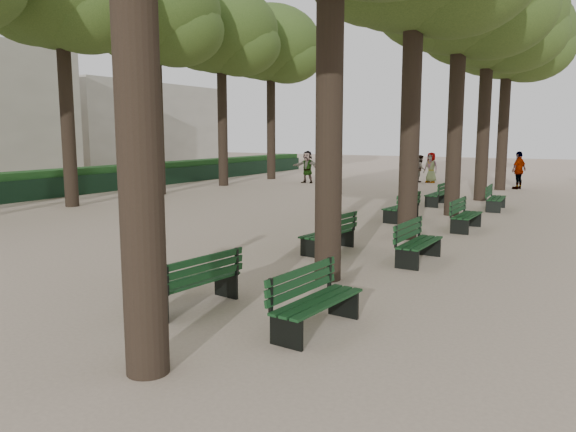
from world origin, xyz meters
The scene contains 22 objects.
ground centered at (0.00, 0.00, 0.00)m, with size 120.00×120.00×0.00m, color #BCA58E.
tree_central_4 centered at (1.50, 18.00, 7.65)m, with size 6.00×6.00×9.95m.
tree_central_5 centered at (1.50, 23.00, 7.65)m, with size 6.00×6.00×9.95m.
tree_far_3 centered at (-12.00, 13.00, 8.14)m, with size 6.00×6.00×10.45m.
tree_far_4 centered at (-12.00, 18.00, 8.14)m, with size 6.00×6.00×10.45m.
tree_far_5 centered at (-12.00, 23.00, 8.14)m, with size 6.00×6.00×10.45m.
bench_left_0 centered at (0.37, 0.25, 0.27)m, with size 0.80×1.86×0.92m.
bench_left_1 centered at (0.37, 5.38, 0.27)m, with size 0.78×1.86×0.92m.
bench_left_2 centered at (0.37, 10.91, 0.27)m, with size 0.76×1.85×0.92m.
bench_left_3 centered at (0.37, 15.40, 0.27)m, with size 0.61×1.81×0.92m.
bench_right_0 centered at (2.63, 0.30, 0.27)m, with size 0.73×1.84×0.92m.
bench_right_1 centered at (2.63, 5.34, 0.27)m, with size 0.62×1.82×0.92m.
bench_right_2 centered at (2.63, 10.12, 0.27)m, with size 0.61×1.81×0.92m.
bench_right_3 centered at (2.63, 15.09, 0.27)m, with size 0.67×1.83×0.92m.
man_with_map centered at (-0.80, 0.59, 0.85)m, with size 0.61×0.68×1.69m.
pedestrian_a centered at (-3.28, 25.33, 0.79)m, with size 0.76×0.31×1.57m, color #262628.
pedestrian_e centered at (-8.76, 21.64, 0.92)m, with size 1.71×0.37×1.84m, color #262628.
pedestrian_d centered at (-2.68, 25.36, 0.87)m, with size 0.85×0.35×1.73m, color #262628.
pedestrian_c centered at (2.23, 23.86, 0.96)m, with size 1.13×0.38×1.92m, color #262628.
fence centered at (-15.00, 11.00, 0.45)m, with size 0.08×42.00×0.90m, color black.
hedge centered at (-15.70, 11.00, 0.60)m, with size 1.20×42.00×1.20m, color #174519.
building_far centered at (-33.00, 30.00, 3.50)m, with size 12.00×16.00×7.00m, color #B7B2A3.
Camera 1 is at (6.16, -6.75, 2.88)m, focal length 35.00 mm.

